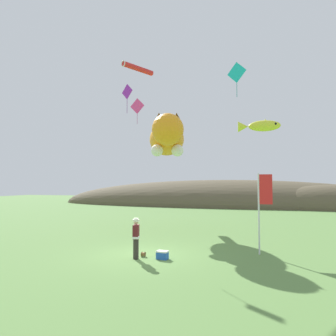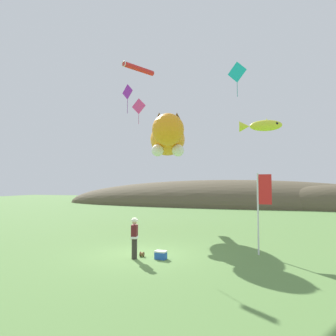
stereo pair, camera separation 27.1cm
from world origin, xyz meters
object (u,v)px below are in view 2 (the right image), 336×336
at_px(festival_banner_pole, 262,201).
at_px(kite_diamond_teal, 237,72).
at_px(picnic_cooler, 161,255).
at_px(festival_attendant, 134,237).
at_px(kite_fish_windsock, 261,126).
at_px(kite_diamond_violet, 128,92).
at_px(kite_giant_cat, 168,139).
at_px(kite_tube_streamer, 138,69).
at_px(kite_spool, 142,254).
at_px(kite_diamond_pink, 139,106).

distance_m(festival_banner_pole, kite_diamond_teal, 9.00).
bearing_deg(picnic_cooler, festival_attendant, -164.47).
bearing_deg(kite_fish_windsock, kite_diamond_violet, -142.92).
distance_m(kite_diamond_teal, kite_diamond_violet, 7.05).
relative_size(picnic_cooler, kite_giant_cat, 0.06).
xyz_separation_m(festival_attendant, kite_tube_streamer, (-2.81, 6.77, 10.41)).
xyz_separation_m(festival_banner_pole, kite_tube_streamer, (-8.15, 4.34, 8.89)).
bearing_deg(kite_fish_windsock, festival_banner_pole, -89.88).
xyz_separation_m(kite_fish_windsock, kite_tube_streamer, (-8.13, -4.42, 3.70)).
xyz_separation_m(festival_attendant, kite_fish_windsock, (5.33, 11.19, 6.71)).
bearing_deg(festival_banner_pole, kite_diamond_violet, 162.18).
distance_m(kite_spool, kite_diamond_pink, 15.78).
distance_m(festival_banner_pole, kite_fish_windsock, 10.18).
bearing_deg(kite_tube_streamer, kite_spool, -64.76).
bearing_deg(kite_diamond_teal, festival_banner_pole, -72.08).
relative_size(kite_spool, kite_giant_cat, 0.03).
bearing_deg(kite_diamond_pink, kite_diamond_violet, -72.62).
height_order(kite_giant_cat, kite_fish_windsock, kite_fish_windsock).
distance_m(kite_giant_cat, kite_diamond_violet, 4.35).
bearing_deg(kite_giant_cat, kite_spool, -80.96).
xyz_separation_m(kite_tube_streamer, kite_diamond_teal, (6.78, -0.09, -1.08)).
bearing_deg(kite_diamond_violet, kite_diamond_pink, 107.38).
bearing_deg(kite_spool, kite_giant_cat, 99.04).
bearing_deg(kite_spool, festival_banner_pole, 20.74).
xyz_separation_m(kite_giant_cat, kite_diamond_violet, (-1.77, -2.94, 2.67)).
bearing_deg(kite_diamond_violet, kite_tube_streamer, 90.16).
height_order(picnic_cooler, kite_fish_windsock, kite_fish_windsock).
bearing_deg(kite_tube_streamer, festival_banner_pole, -28.05).
bearing_deg(kite_diamond_pink, festival_banner_pole, -42.05).
distance_m(picnic_cooler, kite_diamond_violet, 10.89).
bearing_deg(kite_diamond_teal, festival_attendant, -120.73).
height_order(kite_diamond_teal, kite_diamond_violet, kite_diamond_teal).
height_order(festival_attendant, kite_fish_windsock, kite_fish_windsock).
height_order(picnic_cooler, kite_diamond_teal, kite_diamond_teal).
xyz_separation_m(kite_spool, kite_diamond_pink, (-5.03, 11.17, 9.95)).
bearing_deg(kite_spool, kite_diamond_pink, 114.24).
height_order(kite_spool, picnic_cooler, picnic_cooler).
distance_m(kite_fish_windsock, kite_tube_streamer, 9.97).
relative_size(kite_spool, kite_diamond_teal, 0.10).
relative_size(kite_tube_streamer, kite_diamond_violet, 1.29).
xyz_separation_m(kite_giant_cat, kite_diamond_pink, (-3.83, 3.65, 3.55)).
height_order(kite_fish_windsock, kite_diamond_pink, kite_diamond_pink).
height_order(festival_attendant, festival_banner_pole, festival_banner_pole).
bearing_deg(kite_tube_streamer, kite_diamond_pink, 112.93).
bearing_deg(kite_fish_windsock, festival_attendant, -115.45).
distance_m(kite_spool, kite_diamond_violet, 10.58).
relative_size(festival_attendant, festival_banner_pole, 0.47).
bearing_deg(kite_fish_windsock, kite_spool, -115.70).
relative_size(kite_spool, picnic_cooler, 0.42).
distance_m(picnic_cooler, kite_diamond_teal, 12.28).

